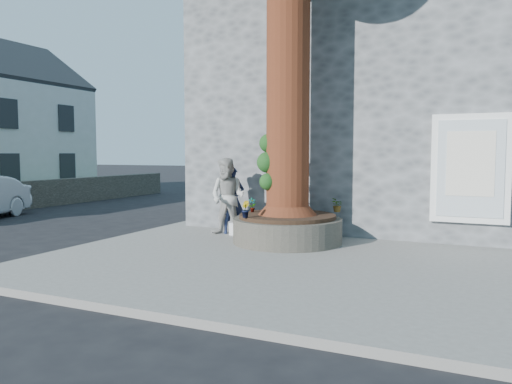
% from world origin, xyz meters
% --- Properties ---
extents(ground, '(120.00, 120.00, 0.00)m').
position_xyz_m(ground, '(0.00, 0.00, 0.00)').
color(ground, black).
rests_on(ground, ground).
extents(pavement, '(9.00, 8.00, 0.12)m').
position_xyz_m(pavement, '(1.50, 1.00, 0.06)').
color(pavement, slate).
rests_on(pavement, ground).
extents(yellow_line, '(0.10, 30.00, 0.01)m').
position_xyz_m(yellow_line, '(-3.05, 1.00, 0.00)').
color(yellow_line, yellow).
rests_on(yellow_line, ground).
extents(stone_shop, '(10.30, 8.30, 6.30)m').
position_xyz_m(stone_shop, '(2.50, 7.20, 3.16)').
color(stone_shop, '#4D4F52').
rests_on(stone_shop, ground).
extents(planter, '(2.30, 2.30, 0.60)m').
position_xyz_m(planter, '(0.80, 2.00, 0.41)').
color(planter, black).
rests_on(planter, pavement).
extents(man, '(0.69, 0.62, 1.57)m').
position_xyz_m(man, '(-0.82, 2.60, 0.91)').
color(man, '#161F3D').
rests_on(man, pavement).
extents(woman, '(0.88, 0.70, 1.78)m').
position_xyz_m(woman, '(-0.79, 2.32, 1.01)').
color(woman, '#ADACA6').
rests_on(woman, pavement).
extents(shopping_bag, '(0.22, 0.15, 0.28)m').
position_xyz_m(shopping_bag, '(-0.66, 2.38, 0.26)').
color(shopping_bag, white).
rests_on(shopping_bag, pavement).
extents(plant_a, '(0.20, 0.19, 0.32)m').
position_xyz_m(plant_a, '(-0.05, 2.06, 0.88)').
color(plant_a, gray).
rests_on(plant_a, planter).
extents(plant_b, '(0.26, 0.26, 0.34)m').
position_xyz_m(plant_b, '(0.22, 1.15, 0.89)').
color(plant_b, gray).
rests_on(plant_b, planter).
extents(plant_c, '(0.20, 0.20, 0.35)m').
position_xyz_m(plant_c, '(0.69, 2.83, 0.89)').
color(plant_c, gray).
rests_on(plant_c, planter).
extents(plant_d, '(0.36, 0.37, 0.31)m').
position_xyz_m(plant_d, '(1.65, 2.85, 0.88)').
color(plant_d, gray).
rests_on(plant_d, planter).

